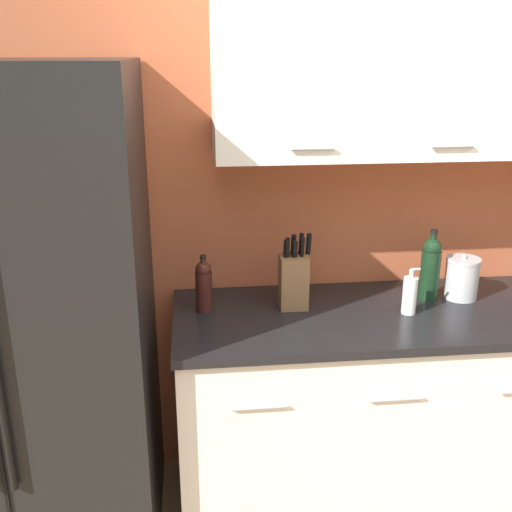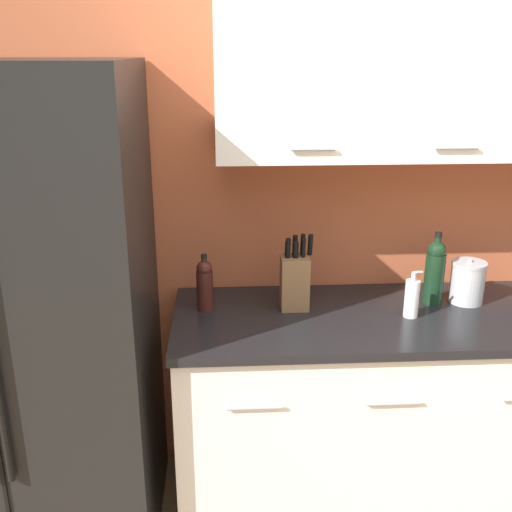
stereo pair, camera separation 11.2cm
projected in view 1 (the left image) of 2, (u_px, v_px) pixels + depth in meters
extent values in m
cube|color=#BC5B38|center=(414.00, 195.00, 2.63)|extent=(10.00, 0.05, 2.60)
cube|color=white|center=(444.00, 41.00, 2.25)|extent=(1.75, 0.32, 0.86)
cylinder|color=#99999E|center=(313.00, 149.00, 2.16)|extent=(0.16, 0.01, 0.01)
cylinder|color=#99999E|center=(453.00, 147.00, 2.21)|extent=(0.16, 0.01, 0.01)
cube|color=black|center=(413.00, 476.00, 2.76)|extent=(2.05, 0.54, 0.09)
cube|color=white|center=(425.00, 399.00, 2.58)|extent=(2.09, 0.62, 0.79)
cube|color=black|center=(435.00, 313.00, 2.43)|extent=(2.12, 0.64, 0.03)
cylinder|color=#99999E|center=(260.00, 408.00, 2.13)|extent=(0.20, 0.01, 0.01)
cylinder|color=#99999E|center=(397.00, 400.00, 2.18)|extent=(0.20, 0.01, 0.01)
cube|color=black|center=(18.00, 326.00, 2.21)|extent=(0.96, 0.72, 1.88)
cube|color=olive|center=(293.00, 282.00, 2.41)|extent=(0.11, 0.10, 0.22)
cylinder|color=black|center=(286.00, 248.00, 2.38)|extent=(0.02, 0.03, 0.07)
cylinder|color=black|center=(287.00, 248.00, 2.34)|extent=(0.02, 0.04, 0.09)
cylinder|color=black|center=(293.00, 245.00, 2.37)|extent=(0.02, 0.04, 0.09)
cylinder|color=black|center=(295.00, 249.00, 2.35)|extent=(0.02, 0.04, 0.07)
cylinder|color=black|center=(301.00, 244.00, 2.38)|extent=(0.02, 0.04, 0.09)
cylinder|color=black|center=(302.00, 247.00, 2.35)|extent=(0.02, 0.03, 0.08)
cylinder|color=black|center=(309.00, 244.00, 2.38)|extent=(0.02, 0.04, 0.09)
cylinder|color=black|center=(430.00, 275.00, 2.49)|extent=(0.08, 0.08, 0.21)
sphere|color=black|center=(433.00, 248.00, 2.45)|extent=(0.08, 0.08, 0.08)
cylinder|color=black|center=(434.00, 242.00, 2.45)|extent=(0.03, 0.03, 0.07)
cylinder|color=black|center=(435.00, 232.00, 2.43)|extent=(0.03, 0.03, 0.02)
cylinder|color=white|center=(410.00, 296.00, 2.36)|extent=(0.06, 0.06, 0.15)
cylinder|color=#B2B2B5|center=(412.00, 274.00, 2.33)|extent=(0.02, 0.02, 0.04)
cylinder|color=#B2B2B5|center=(416.00, 269.00, 2.33)|extent=(0.03, 0.01, 0.01)
cylinder|color=#3D1914|center=(204.00, 291.00, 2.39)|extent=(0.07, 0.07, 0.16)
sphere|color=#3D1914|center=(203.00, 269.00, 2.35)|extent=(0.06, 0.06, 0.06)
cylinder|color=#3D1914|center=(203.00, 265.00, 2.35)|extent=(0.02, 0.02, 0.06)
cylinder|color=black|center=(203.00, 257.00, 2.34)|extent=(0.02, 0.02, 0.01)
cylinder|color=#B7B7BA|center=(462.00, 279.00, 2.51)|extent=(0.14, 0.14, 0.16)
cylinder|color=#B7B7BA|center=(464.00, 260.00, 2.48)|extent=(0.14, 0.14, 0.01)
sphere|color=#B7B7BA|center=(464.00, 257.00, 2.48)|extent=(0.02, 0.02, 0.02)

